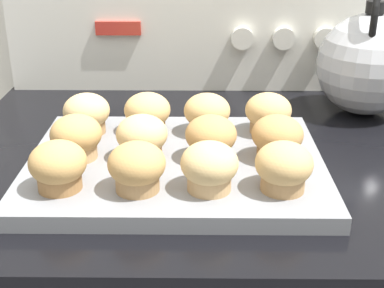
{
  "coord_description": "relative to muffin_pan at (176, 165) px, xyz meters",
  "views": [
    {
      "loc": [
        -0.03,
        -0.41,
        1.27
      ],
      "look_at": [
        -0.03,
        0.25,
        0.98
      ],
      "focal_mm": 50.0,
      "sensor_mm": 36.0,
      "label": 1
    }
  ],
  "objects": [
    {
      "name": "muffin_r1_c3",
      "position": [
        0.14,
        -0.0,
        0.04
      ],
      "size": [
        0.07,
        0.07,
        0.06
      ],
      "color": "olive",
      "rests_on": "muffin_pan"
    },
    {
      "name": "muffin_r2_c3",
      "position": [
        0.13,
        0.09,
        0.04
      ],
      "size": [
        0.07,
        0.07,
        0.06
      ],
      "color": "#A37A4C",
      "rests_on": "muffin_pan"
    },
    {
      "name": "muffin_r0_c0",
      "position": [
        -0.14,
        -0.09,
        0.04
      ],
      "size": [
        0.07,
        0.07,
        0.06
      ],
      "color": "olive",
      "rests_on": "muffin_pan"
    },
    {
      "name": "muffin_r0_c3",
      "position": [
        0.13,
        -0.09,
        0.04
      ],
      "size": [
        0.07,
        0.07,
        0.06
      ],
      "color": "#A37A4C",
      "rests_on": "muffin_pan"
    },
    {
      "name": "control_panel",
      "position": [
        0.06,
        0.38,
        0.1
      ],
      "size": [
        0.78,
        0.07,
        0.21
      ],
      "color": "silver",
      "rests_on": "stove_range"
    },
    {
      "name": "muffin_r1_c0",
      "position": [
        -0.13,
        -0.0,
        0.04
      ],
      "size": [
        0.07,
        0.07,
        0.06
      ],
      "color": "tan",
      "rests_on": "muffin_pan"
    },
    {
      "name": "muffin_pan",
      "position": [
        0.0,
        0.0,
        0.0
      ],
      "size": [
        0.4,
        0.31,
        0.02
      ],
      "color": "slate",
      "rests_on": "stove_range"
    },
    {
      "name": "muffin_r2_c1",
      "position": [
        -0.05,
        0.09,
        0.04
      ],
      "size": [
        0.07,
        0.07,
        0.06
      ],
      "color": "olive",
      "rests_on": "muffin_pan"
    },
    {
      "name": "muffin_r0_c2",
      "position": [
        0.04,
        -0.09,
        0.04
      ],
      "size": [
        0.07,
        0.07,
        0.06
      ],
      "color": "tan",
      "rests_on": "muffin_pan"
    },
    {
      "name": "muffin_r2_c2",
      "position": [
        0.04,
        0.09,
        0.04
      ],
      "size": [
        0.07,
        0.07,
        0.06
      ],
      "color": "tan",
      "rests_on": "muffin_pan"
    },
    {
      "name": "muffin_r1_c1",
      "position": [
        -0.04,
        -0.0,
        0.04
      ],
      "size": [
        0.07,
        0.07,
        0.06
      ],
      "color": "olive",
      "rests_on": "muffin_pan"
    },
    {
      "name": "tea_kettle",
      "position": [
        0.32,
        0.24,
        0.08
      ],
      "size": [
        0.17,
        0.21,
        0.24
      ],
      "color": "#ADAFB5",
      "rests_on": "stove_range"
    },
    {
      "name": "muffin_r2_c0",
      "position": [
        -0.14,
        0.09,
        0.04
      ],
      "size": [
        0.07,
        0.07,
        0.06
      ],
      "color": "#A37A4C",
      "rests_on": "muffin_pan"
    },
    {
      "name": "muffin_r1_c2",
      "position": [
        0.05,
        -0.0,
        0.04
      ],
      "size": [
        0.07,
        0.07,
        0.06
      ],
      "color": "olive",
      "rests_on": "muffin_pan"
    },
    {
      "name": "muffin_r0_c1",
      "position": [
        -0.04,
        -0.09,
        0.04
      ],
      "size": [
        0.07,
        0.07,
        0.06
      ],
      "color": "#A37A4C",
      "rests_on": "muffin_pan"
    }
  ]
}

